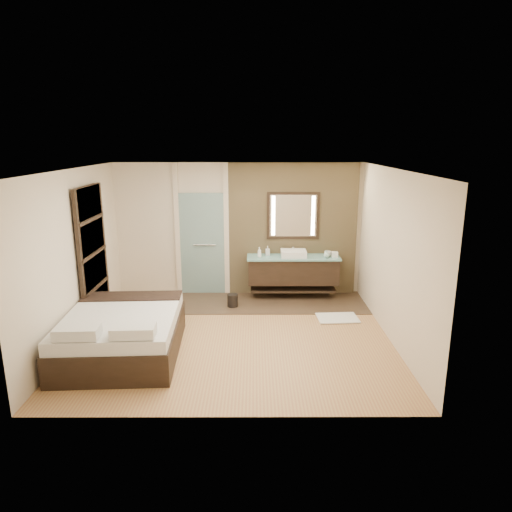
{
  "coord_description": "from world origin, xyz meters",
  "views": [
    {
      "loc": [
        0.33,
        -6.92,
        3.12
      ],
      "look_at": [
        0.35,
        0.6,
        1.21
      ],
      "focal_mm": 32.0,
      "sensor_mm": 36.0,
      "label": 1
    }
  ],
  "objects_px": {
    "vanity": "(293,270)",
    "waste_bin": "(233,301)",
    "bed": "(122,334)",
    "mirror_unit": "(293,216)"
  },
  "relations": [
    {
      "from": "mirror_unit",
      "to": "waste_bin",
      "type": "xyz_separation_m",
      "value": [
        -1.2,
        -0.79,
        -1.52
      ]
    },
    {
      "from": "mirror_unit",
      "to": "bed",
      "type": "relative_size",
      "value": 0.5
    },
    {
      "from": "vanity",
      "to": "bed",
      "type": "height_order",
      "value": "vanity"
    },
    {
      "from": "mirror_unit",
      "to": "bed",
      "type": "bearing_deg",
      "value": -134.67
    },
    {
      "from": "bed",
      "to": "waste_bin",
      "type": "bearing_deg",
      "value": 49.3
    },
    {
      "from": "mirror_unit",
      "to": "bed",
      "type": "distance_m",
      "value": 4.13
    },
    {
      "from": "vanity",
      "to": "waste_bin",
      "type": "distance_m",
      "value": 1.4
    },
    {
      "from": "mirror_unit",
      "to": "waste_bin",
      "type": "bearing_deg",
      "value": -146.58
    },
    {
      "from": "vanity",
      "to": "bed",
      "type": "distance_m",
      "value": 3.75
    },
    {
      "from": "bed",
      "to": "vanity",
      "type": "bearing_deg",
      "value": 39.97
    }
  ]
}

